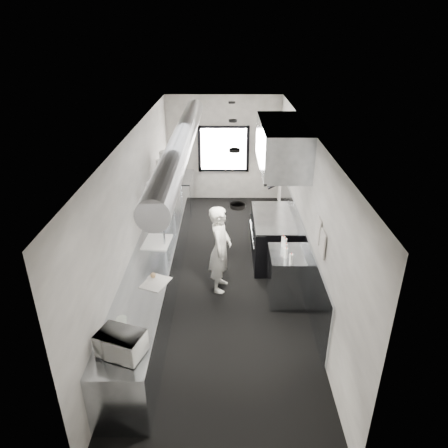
{
  "coord_description": "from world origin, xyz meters",
  "views": [
    {
      "loc": [
        0.09,
        -6.8,
        4.4
      ],
      "look_at": [
        0.04,
        -0.2,
        1.21
      ],
      "focal_mm": 33.29,
      "sensor_mm": 36.0,
      "label": 1
    }
  ],
  "objects_px": {
    "far_work_table": "(179,193)",
    "plate_stack_d": "(166,160)",
    "microwave": "(121,344)",
    "squeeze_bottle_e": "(283,241)",
    "line_cook": "(220,249)",
    "knife_block": "(152,223)",
    "pass_shelf": "(163,183)",
    "squeeze_bottle_a": "(291,259)",
    "exhaust_hood": "(282,145)",
    "cutting_board": "(157,242)",
    "deli_tub_a": "(122,321)",
    "deli_tub_b": "(120,325)",
    "squeeze_bottle_c": "(286,248)",
    "plate_stack_b": "(160,178)",
    "squeeze_bottle_d": "(285,243)",
    "small_plate": "(153,278)",
    "squeeze_bottle_b": "(286,253)",
    "bottle_station": "(287,276)",
    "prep_counter": "(157,269)",
    "plate_stack_c": "(163,168)",
    "plate_stack_a": "(153,191)",
    "range": "(273,238)"
  },
  "relations": [
    {
      "from": "deli_tub_a",
      "to": "knife_block",
      "type": "xyz_separation_m",
      "value": [
        -0.07,
        2.77,
        0.06
      ]
    },
    {
      "from": "pass_shelf",
      "to": "squeeze_bottle_a",
      "type": "distance_m",
      "value": 3.13
    },
    {
      "from": "line_cook",
      "to": "knife_block",
      "type": "height_order",
      "value": "line_cook"
    },
    {
      "from": "exhaust_hood",
      "to": "squeeze_bottle_b",
      "type": "relative_size",
      "value": 12.4
    },
    {
      "from": "microwave",
      "to": "deli_tub_b",
      "type": "height_order",
      "value": "microwave"
    },
    {
      "from": "cutting_board",
      "to": "plate_stack_b",
      "type": "xyz_separation_m",
      "value": [
        -0.03,
        1.02,
        0.83
      ]
    },
    {
      "from": "squeeze_bottle_b",
      "to": "prep_counter",
      "type": "bearing_deg",
      "value": 171.33
    },
    {
      "from": "far_work_table",
      "to": "line_cook",
      "type": "bearing_deg",
      "value": -72.57
    },
    {
      "from": "squeeze_bottle_d",
      "to": "small_plate",
      "type": "bearing_deg",
      "value": -155.62
    },
    {
      "from": "small_plate",
      "to": "squeeze_bottle_b",
      "type": "relative_size",
      "value": 1.05
    },
    {
      "from": "exhaust_hood",
      "to": "plate_stack_a",
      "type": "xyz_separation_m",
      "value": [
        -2.32,
        -0.59,
        -0.67
      ]
    },
    {
      "from": "squeeze_bottle_c",
      "to": "plate_stack_c",
      "type": "bearing_deg",
      "value": 139.89
    },
    {
      "from": "exhaust_hood",
      "to": "small_plate",
      "type": "bearing_deg",
      "value": -134.3
    },
    {
      "from": "far_work_table",
      "to": "small_plate",
      "type": "xyz_separation_m",
      "value": [
        0.12,
        -4.67,
        0.46
      ]
    },
    {
      "from": "pass_shelf",
      "to": "squeeze_bottle_d",
      "type": "distance_m",
      "value": 2.8
    },
    {
      "from": "bottle_station",
      "to": "squeeze_bottle_e",
      "type": "bearing_deg",
      "value": 106.41
    },
    {
      "from": "bottle_station",
      "to": "plate_stack_b",
      "type": "height_order",
      "value": "plate_stack_b"
    },
    {
      "from": "cutting_board",
      "to": "plate_stack_c",
      "type": "height_order",
      "value": "plate_stack_c"
    },
    {
      "from": "line_cook",
      "to": "knife_block",
      "type": "distance_m",
      "value": 1.46
    },
    {
      "from": "bottle_station",
      "to": "plate_stack_b",
      "type": "xyz_separation_m",
      "value": [
        -2.33,
        1.41,
        1.29
      ]
    },
    {
      "from": "bottle_station",
      "to": "cutting_board",
      "type": "bearing_deg",
      "value": 170.52
    },
    {
      "from": "pass_shelf",
      "to": "bottle_station",
      "type": "distance_m",
      "value": 3.09
    },
    {
      "from": "microwave",
      "to": "squeeze_bottle_b",
      "type": "distance_m",
      "value": 3.14
    },
    {
      "from": "pass_shelf",
      "to": "knife_block",
      "type": "relative_size",
      "value": 13.68
    },
    {
      "from": "pass_shelf",
      "to": "line_cook",
      "type": "xyz_separation_m",
      "value": [
        1.17,
        -1.39,
        -0.72
      ]
    },
    {
      "from": "small_plate",
      "to": "knife_block",
      "type": "distance_m",
      "value": 1.73
    },
    {
      "from": "deli_tub_b",
      "to": "squeeze_bottle_d",
      "type": "distance_m",
      "value": 3.16
    },
    {
      "from": "pass_shelf",
      "to": "squeeze_bottle_a",
      "type": "relative_size",
      "value": 16.84
    },
    {
      "from": "plate_stack_a",
      "to": "squeeze_bottle_d",
      "type": "xyz_separation_m",
      "value": [
        2.32,
        -0.62,
        -0.72
      ]
    },
    {
      "from": "line_cook",
      "to": "plate_stack_b",
      "type": "height_order",
      "value": "plate_stack_b"
    },
    {
      "from": "prep_counter",
      "to": "squeeze_bottle_d",
      "type": "bearing_deg",
      "value": -0.32
    },
    {
      "from": "far_work_table",
      "to": "plate_stack_c",
      "type": "relative_size",
      "value": 3.37
    },
    {
      "from": "squeeze_bottle_b",
      "to": "pass_shelf",
      "type": "bearing_deg",
      "value": 140.93
    },
    {
      "from": "exhaust_hood",
      "to": "cutting_board",
      "type": "xyz_separation_m",
      "value": [
        -2.24,
        -1.02,
        -1.48
      ]
    },
    {
      "from": "deli_tub_a",
      "to": "squeeze_bottle_e",
      "type": "bearing_deg",
      "value": 41.98
    },
    {
      "from": "far_work_table",
      "to": "deli_tub_b",
      "type": "bearing_deg",
      "value": -91.04
    },
    {
      "from": "range",
      "to": "far_work_table",
      "type": "xyz_separation_m",
      "value": [
        -2.19,
        2.5,
        -0.02
      ]
    },
    {
      "from": "microwave",
      "to": "small_plate",
      "type": "bearing_deg",
      "value": 105.23
    },
    {
      "from": "microwave",
      "to": "squeeze_bottle_c",
      "type": "distance_m",
      "value": 3.29
    },
    {
      "from": "squeeze_bottle_e",
      "to": "range",
      "type": "bearing_deg",
      "value": 91.78
    },
    {
      "from": "line_cook",
      "to": "deli_tub_a",
      "type": "relative_size",
      "value": 12.38
    },
    {
      "from": "line_cook",
      "to": "cutting_board",
      "type": "distance_m",
      "value": 1.13
    },
    {
      "from": "far_work_table",
      "to": "plate_stack_d",
      "type": "bearing_deg",
      "value": -92.8
    },
    {
      "from": "deli_tub_b",
      "to": "squeeze_bottle_c",
      "type": "height_order",
      "value": "squeeze_bottle_c"
    },
    {
      "from": "range",
      "to": "deli_tub_b",
      "type": "distance_m",
      "value": 4.07
    },
    {
      "from": "bottle_station",
      "to": "squeeze_bottle_a",
      "type": "xyz_separation_m",
      "value": [
        -0.02,
        -0.33,
        0.54
      ]
    },
    {
      "from": "squeeze_bottle_e",
      "to": "cutting_board",
      "type": "bearing_deg",
      "value": 176.81
    },
    {
      "from": "deli_tub_b",
      "to": "small_plate",
      "type": "height_order",
      "value": "deli_tub_b"
    },
    {
      "from": "pass_shelf",
      "to": "bottle_station",
      "type": "xyz_separation_m",
      "value": [
        2.34,
        -1.7,
        -1.09
      ]
    },
    {
      "from": "microwave",
      "to": "squeeze_bottle_e",
      "type": "xyz_separation_m",
      "value": [
        2.21,
        2.63,
        -0.05
      ]
    }
  ]
}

